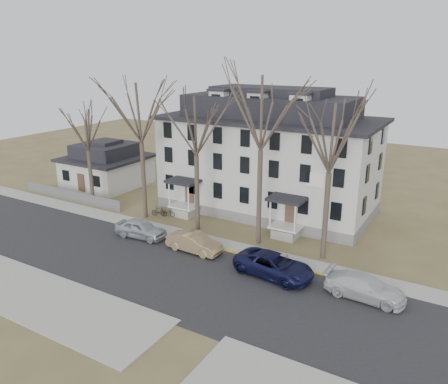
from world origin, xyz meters
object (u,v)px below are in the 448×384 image
Objects in this scene: boarding_house at (268,157)px; tree_mid_right at (332,134)px; car_tan at (194,243)px; bicycle_right at (159,212)px; tree_mid_left at (196,122)px; tree_center at (262,108)px; car_white at (365,288)px; tree_bungalow at (86,127)px; tree_far_left at (140,108)px; car_silver at (141,229)px; bicycle_left at (167,212)px; car_navy at (274,266)px; small_house at (107,167)px.

tree_mid_right is (8.50, -8.15, 4.22)m from boarding_house.
bicycle_right is at bearing 57.87° from car_tan.
tree_center is at bearing 0.00° from tree_mid_left.
boarding_house reaches higher than bicycle_right.
tree_mid_left is 18.47m from car_white.
bicycle_right is at bearing 170.65° from tree_mid_left.
tree_mid_left is 13.08m from tree_bungalow.
tree_far_left reaches higher than tree_bungalow.
car_silver is 5.18m from bicycle_right.
tree_center is at bearing 0.00° from tree_far_left.
tree_mid_left is 7.81× the size of bicycle_left.
tree_mid_right is at bearing -43.81° from boarding_house.
tree_far_left is at bearing 80.69° from car_navy.
car_silver is at bearing -164.69° from tree_mid_right.
small_house reaches higher than bicycle_right.
car_silver is at bearing -177.09° from bicycle_right.
bicycle_right is at bearing 177.15° from tree_mid_right.
car_silver is 18.76m from car_white.
bicycle_right is (-7.99, -7.33, -4.92)m from boarding_house.
car_tan is at bearing -156.11° from tree_mid_right.
tree_center is 11.67m from car_tan.
car_white is at bearing -89.70° from car_tan.
car_tan is 7.08m from car_navy.
tree_mid_left reaches higher than car_tan.
car_white reaches higher than bicycle_right.
tree_bungalow is (-13.00, 0.00, -1.48)m from tree_mid_left.
boarding_house is 1.63× the size of tree_mid_left.
boarding_house is 13.12m from tree_far_left.
tree_far_left is at bearing 180.00° from tree_mid_right.
tree_bungalow is at bearing 62.88° from car_silver.
car_navy is at bearing -16.39° from tree_far_left.
car_white is (21.63, -4.28, -9.60)m from tree_far_left.
tree_far_left reaches higher than tree_mid_right.
car_tan is at bearing -136.12° from bicycle_left.
car_tan is at bearing -27.87° from small_house.
tree_bungalow is (4.00, -6.20, 5.87)m from small_house.
car_tan is at bearing -14.74° from tree_bungalow.
tree_mid_right is (5.50, 0.00, -1.48)m from tree_center.
small_house is at bearing 74.97° from car_navy.
tree_center reaches higher than tree_mid_right.
boarding_house is 1.41× the size of tree_center.
tree_bungalow is 2.12× the size of car_white.
small_house is (-20.00, -1.96, -3.13)m from boarding_house.
tree_mid_right reaches higher than bicycle_left.
car_tan is (8.37, -4.04, -9.59)m from tree_far_left.
small_house reaches higher than car_white.
bicycle_left is (-19.95, 5.49, -0.31)m from car_white.
tree_far_left is at bearing 180.00° from tree_mid_left.
tree_bungalow is 11.11m from bicycle_right.
tree_center is (6.00, 0.00, 1.48)m from tree_mid_left.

